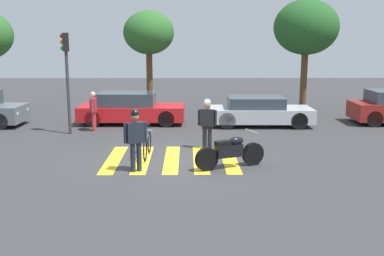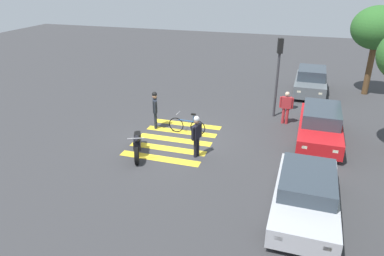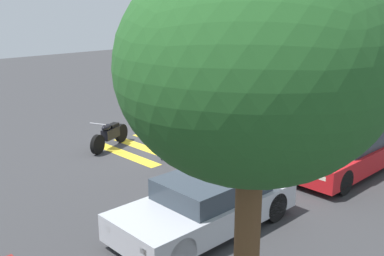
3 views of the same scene
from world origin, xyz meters
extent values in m
plane|color=#38383A|center=(0.00, 0.00, 0.00)|extent=(60.00, 60.00, 0.00)
cylinder|color=black|center=(2.43, -0.67, 0.34)|extent=(0.68, 0.39, 0.68)
cylinder|color=black|center=(1.03, -1.25, 0.34)|extent=(0.68, 0.39, 0.68)
cube|color=black|center=(1.69, -0.98, 0.52)|extent=(0.85, 0.57, 0.36)
ellipsoid|color=black|center=(1.90, -0.89, 0.79)|extent=(0.54, 0.41, 0.24)
cube|color=black|center=(1.50, -1.06, 0.76)|extent=(0.50, 0.39, 0.12)
cylinder|color=#A5A5AD|center=(2.36, -0.70, 1.04)|extent=(0.27, 0.59, 0.04)
torus|color=black|center=(-0.81, -0.21, 0.35)|extent=(0.07, 0.71, 0.71)
torus|color=black|center=(-0.76, 0.83, 0.35)|extent=(0.07, 0.71, 0.71)
cylinder|color=#1E4C8C|center=(-0.78, 0.31, 0.63)|extent=(0.07, 0.81, 0.04)
cylinder|color=#1E4C8C|center=(-0.77, 0.62, 0.80)|extent=(0.03, 0.03, 0.34)
cube|color=black|center=(-0.77, 0.62, 0.98)|extent=(0.11, 0.20, 0.06)
cylinder|color=#99999E|center=(-0.80, -0.11, 0.95)|extent=(0.46, 0.05, 0.03)
cylinder|color=black|center=(1.07, 1.36, 0.40)|extent=(0.14, 0.14, 0.80)
cylinder|color=black|center=(1.25, 1.32, 0.40)|extent=(0.14, 0.14, 0.80)
cube|color=black|center=(1.16, 1.34, 1.08)|extent=(0.50, 0.31, 0.56)
sphere|color=#8C664C|center=(1.16, 1.34, 1.51)|extent=(0.22, 0.22, 0.22)
cylinder|color=black|center=(0.89, 1.41, 1.08)|extent=(0.09, 0.09, 0.54)
cylinder|color=black|center=(1.43, 1.27, 1.08)|extent=(0.09, 0.09, 0.54)
sphere|color=white|center=(1.16, 1.34, 1.61)|extent=(0.23, 0.23, 0.23)
cylinder|color=#1E232D|center=(-1.05, -1.33, 0.41)|extent=(0.14, 0.14, 0.83)
cylinder|color=#1E232D|center=(-0.88, -1.26, 0.41)|extent=(0.14, 0.14, 0.83)
cube|color=#1E232D|center=(-0.96, -1.30, 1.12)|extent=(0.52, 0.37, 0.59)
sphere|color=#8C664C|center=(-0.96, -1.30, 1.57)|extent=(0.22, 0.22, 0.22)
cylinder|color=#1E232D|center=(-1.23, -1.41, 1.12)|extent=(0.09, 0.09, 0.56)
cylinder|color=#1E232D|center=(-0.69, -1.18, 1.12)|extent=(0.09, 0.09, 0.56)
sphere|color=black|center=(-0.96, -1.30, 1.67)|extent=(0.24, 0.24, 0.24)
cylinder|color=#B22D33|center=(-3.32, 4.39, 0.40)|extent=(0.14, 0.14, 0.79)
cylinder|color=#B22D33|center=(-3.32, 4.57, 0.40)|extent=(0.14, 0.14, 0.79)
cube|color=#B22D33|center=(-3.32, 4.48, 1.07)|extent=(0.21, 0.47, 0.56)
sphere|color=beige|center=(-3.32, 4.48, 1.50)|extent=(0.21, 0.21, 0.21)
cylinder|color=#B22D33|center=(-3.31, 4.19, 1.07)|extent=(0.09, 0.09, 0.53)
cylinder|color=#B22D33|center=(-3.32, 4.76, 1.07)|extent=(0.09, 0.09, 0.53)
cube|color=yellow|center=(-1.80, 0.00, 0.00)|extent=(0.45, 3.31, 0.01)
cube|color=yellow|center=(-0.90, 0.00, 0.00)|extent=(0.45, 3.31, 0.01)
cube|color=yellow|center=(0.00, 0.00, 0.00)|extent=(0.45, 3.31, 0.01)
cube|color=yellow|center=(0.90, 0.00, 0.00)|extent=(0.45, 3.31, 0.01)
cube|color=yellow|center=(1.80, 0.00, 0.00)|extent=(0.45, 3.31, 0.01)
cylinder|color=black|center=(-7.20, 6.34, 0.34)|extent=(0.69, 0.23, 0.69)
cylinder|color=black|center=(-7.24, 4.79, 0.34)|extent=(0.69, 0.23, 0.69)
cylinder|color=black|center=(-9.93, 6.40, 0.34)|extent=(0.69, 0.23, 0.69)
cylinder|color=black|center=(-9.97, 4.85, 0.34)|extent=(0.69, 0.23, 0.69)
cube|color=slate|center=(-8.58, 5.60, 0.55)|extent=(4.05, 1.86, 0.72)
cube|color=#333D47|center=(-8.79, 5.60, 1.20)|extent=(2.20, 1.61, 0.60)
cube|color=#F2EDCC|center=(-6.60, 6.12, 0.65)|extent=(0.08, 0.20, 0.12)
cube|color=#F2EDCC|center=(-6.63, 4.99, 0.65)|extent=(0.08, 0.20, 0.12)
cylinder|color=black|center=(-0.37, 6.77, 0.35)|extent=(0.71, 0.23, 0.71)
cylinder|color=black|center=(-0.40, 5.24, 0.35)|extent=(0.71, 0.23, 0.71)
cylinder|color=black|center=(-3.50, 6.84, 0.35)|extent=(0.71, 0.23, 0.71)
cylinder|color=black|center=(-3.53, 5.30, 0.35)|extent=(0.71, 0.23, 0.71)
cube|color=red|center=(-1.95, 6.04, 0.50)|extent=(4.64, 1.85, 0.62)
cube|color=#333D47|center=(-2.18, 6.04, 1.10)|extent=(2.52, 1.60, 0.58)
cube|color=#F2EDCC|center=(0.32, 6.55, 0.60)|extent=(0.08, 0.20, 0.12)
cube|color=#F2EDCC|center=(0.30, 5.43, 0.60)|extent=(0.08, 0.20, 0.12)
cylinder|color=black|center=(5.16, 6.31, 0.35)|extent=(0.71, 0.23, 0.71)
cylinder|color=black|center=(5.13, 4.69, 0.35)|extent=(0.71, 0.23, 0.71)
cylinder|color=black|center=(2.19, 6.38, 0.35)|extent=(0.71, 0.23, 0.71)
cylinder|color=black|center=(2.15, 4.76, 0.35)|extent=(0.71, 0.23, 0.71)
cube|color=#B7BAC1|center=(3.66, 5.54, 0.49)|extent=(4.42, 1.93, 0.59)
cube|color=#333D47|center=(3.44, 5.54, 1.02)|extent=(2.40, 1.67, 0.47)
cube|color=#F2EDCC|center=(5.82, 6.08, 0.58)|extent=(0.08, 0.20, 0.12)
cube|color=#F2EDCC|center=(5.79, 4.90, 0.58)|extent=(0.08, 0.20, 0.12)
cylinder|color=#38383D|center=(-4.14, 3.88, 1.61)|extent=(0.12, 0.12, 3.22)
cube|color=black|center=(-4.14, 3.88, 3.57)|extent=(0.30, 0.30, 0.70)
sphere|color=red|center=(-4.27, 3.85, 3.80)|extent=(0.16, 0.16, 0.16)
sphere|color=orange|center=(-4.27, 3.85, 3.57)|extent=(0.16, 0.16, 0.16)
sphere|color=green|center=(-4.27, 3.85, 3.34)|extent=(0.16, 0.16, 0.16)
cylinder|color=brown|center=(-9.44, 8.78, 1.41)|extent=(0.34, 0.34, 2.82)
ellipsoid|color=#2D6628|center=(-9.44, 8.78, 3.89)|extent=(2.85, 2.85, 2.42)
camera|label=1|loc=(0.48, -13.50, 3.67)|focal=41.87mm
camera|label=2|loc=(13.36, 4.92, 6.83)|focal=33.51mm
camera|label=3|loc=(10.35, 11.90, 4.95)|focal=42.19mm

